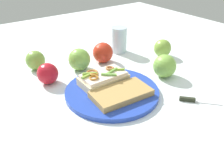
# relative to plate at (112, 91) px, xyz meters

# --- Properties ---
(ground_plane) EXTENTS (2.00, 2.00, 0.00)m
(ground_plane) POSITION_rel_plate_xyz_m (0.00, 0.00, -0.01)
(ground_plane) COLOR white
(ground_plane) RESTS_ON ground
(plate) EXTENTS (0.30, 0.30, 0.01)m
(plate) POSITION_rel_plate_xyz_m (0.00, 0.00, 0.00)
(plate) COLOR #2746B8
(plate) RESTS_ON ground_plane
(sandwich) EXTENTS (0.15, 0.09, 0.05)m
(sandwich) POSITION_rel_plate_xyz_m (-0.00, 0.05, 0.03)
(sandwich) COLOR beige
(sandwich) RESTS_ON plate
(bread_slice_side) EXTENTS (0.18, 0.11, 0.02)m
(bread_slice_side) POSITION_rel_plate_xyz_m (-0.00, -0.05, 0.02)
(bread_slice_side) COLOR tan
(bread_slice_side) RESTS_ON plate
(apple_0) EXTENTS (0.11, 0.11, 0.08)m
(apple_0) POSITION_rel_plate_xyz_m (0.11, 0.21, 0.03)
(apple_0) COLOR red
(apple_0) RESTS_ON ground_plane
(apple_1) EXTENTS (0.08, 0.08, 0.08)m
(apple_1) POSITION_rel_plate_xyz_m (0.00, 0.21, 0.03)
(apple_1) COLOR #7FB345
(apple_1) RESTS_ON ground_plane
(apple_2) EXTENTS (0.11, 0.11, 0.08)m
(apple_2) POSITION_rel_plate_xyz_m (0.22, -0.02, 0.03)
(apple_2) COLOR #7FB447
(apple_2) RESTS_ON ground_plane
(apple_3) EXTENTS (0.10, 0.10, 0.07)m
(apple_3) POSITION_rel_plate_xyz_m (-0.13, 0.31, 0.03)
(apple_3) COLOR #769F3D
(apple_3) RESTS_ON ground_plane
(apple_4) EXTENTS (0.09, 0.09, 0.07)m
(apple_4) POSITION_rel_plate_xyz_m (0.34, 0.11, 0.03)
(apple_4) COLOR #81AA3E
(apple_4) RESTS_ON ground_plane
(apple_5) EXTENTS (0.09, 0.09, 0.07)m
(apple_5) POSITION_rel_plate_xyz_m (-0.14, 0.18, 0.03)
(apple_5) COLOR red
(apple_5) RESTS_ON ground_plane
(drinking_glass) EXTENTS (0.07, 0.07, 0.11)m
(drinking_glass) POSITION_rel_plate_xyz_m (0.22, 0.26, 0.05)
(drinking_glass) COLOR silver
(drinking_glass) RESTS_ON ground_plane
(knife) EXTENTS (0.09, 0.10, 0.01)m
(knife) POSITION_rel_plate_xyz_m (0.17, -0.18, -0.00)
(knife) COLOR silver
(knife) RESTS_ON ground_plane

